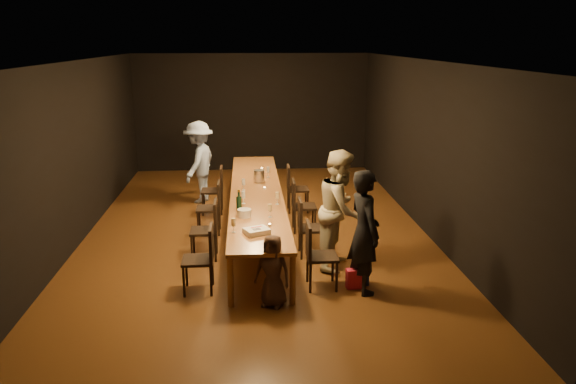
{
  "coord_description": "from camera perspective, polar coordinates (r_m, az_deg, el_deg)",
  "views": [
    {
      "loc": [
        -0.17,
        -9.56,
        3.35
      ],
      "look_at": [
        0.48,
        -1.0,
        1.0
      ],
      "focal_mm": 35.0,
      "sensor_mm": 36.0,
      "label": 1
    }
  ],
  "objects": [
    {
      "name": "wineglass_1",
      "position": [
        8.44,
        -1.85,
        -1.91
      ],
      "size": [
        0.06,
        0.06,
        0.21
      ],
      "primitive_type": null,
      "color": "beige",
      "rests_on": "table"
    },
    {
      "name": "wineglass_3",
      "position": [
        9.09,
        -1.1,
        -0.64
      ],
      "size": [
        0.06,
        0.06,
        0.21
      ],
      "primitive_type": null,
      "color": "beige",
      "rests_on": "table"
    },
    {
      "name": "tealight_mid",
      "position": [
        10.05,
        -2.4,
        0.38
      ],
      "size": [
        0.05,
        0.05,
        0.03
      ],
      "primitive_type": "cylinder",
      "color": "#B2B7B2",
      "rests_on": "table"
    },
    {
      "name": "chair_left_3",
      "position": [
        11.16,
        -7.71,
        0.19
      ],
      "size": [
        0.42,
        0.42,
        0.93
      ],
      "primitive_type": null,
      "rotation": [
        0.0,
        0.0,
        1.57
      ],
      "color": "black",
      "rests_on": "ground"
    },
    {
      "name": "wineglass_4",
      "position": [
        9.97,
        -4.54,
        0.75
      ],
      "size": [
        0.06,
        0.06,
        0.21
      ],
      "primitive_type": null,
      "color": "silver",
      "rests_on": "table"
    },
    {
      "name": "chair_right_3",
      "position": [
        11.19,
        1.01,
        0.36
      ],
      "size": [
        0.42,
        0.42,
        0.93
      ],
      "primitive_type": null,
      "rotation": [
        0.0,
        0.0,
        -1.57
      ],
      "color": "black",
      "rests_on": "ground"
    },
    {
      "name": "chair_left_2",
      "position": [
        10.01,
        -8.08,
        -1.6
      ],
      "size": [
        0.42,
        0.42,
        0.93
      ],
      "primitive_type": null,
      "rotation": [
        0.0,
        0.0,
        1.57
      ],
      "color": "black",
      "rests_on": "ground"
    },
    {
      "name": "man_blue",
      "position": [
        11.88,
        -9.01,
        3.01
      ],
      "size": [
        0.94,
        1.25,
        1.71
      ],
      "primitive_type": "imported",
      "rotation": [
        0.0,
        0.0,
        -1.88
      ],
      "color": "#8DA6DA",
      "rests_on": "ground"
    },
    {
      "name": "table",
      "position": [
        9.92,
        -3.23,
        -0.2
      ],
      "size": [
        0.9,
        6.0,
        0.75
      ],
      "color": "#9C5B2D",
      "rests_on": "ground"
    },
    {
      "name": "room_shell",
      "position": [
        9.65,
        -3.35,
        7.7
      ],
      "size": [
        6.04,
        10.04,
        3.02
      ],
      "color": "black",
      "rests_on": "ground"
    },
    {
      "name": "wineglass_5",
      "position": [
        10.88,
        -2.04,
        2.03
      ],
      "size": [
        0.06,
        0.06,
        0.21
      ],
      "primitive_type": null,
      "color": "silver",
      "rests_on": "table"
    },
    {
      "name": "wineglass_2",
      "position": [
        9.16,
        -4.55,
        -0.57
      ],
      "size": [
        0.06,
        0.06,
        0.21
      ],
      "primitive_type": null,
      "color": "silver",
      "rests_on": "table"
    },
    {
      "name": "chair_left_0",
      "position": [
        7.75,
        -9.16,
        -6.75
      ],
      "size": [
        0.42,
        0.42,
        0.93
      ],
      "primitive_type": null,
      "rotation": [
        0.0,
        0.0,
        1.57
      ],
      "color": "black",
      "rests_on": "ground"
    },
    {
      "name": "champagne_bottle",
      "position": [
        8.74,
        -5.0,
        -0.85
      ],
      "size": [
        0.11,
        0.11,
        0.36
      ],
      "primitive_type": null,
      "rotation": [
        0.0,
        0.0,
        0.38
      ],
      "color": "black",
      "rests_on": "table"
    },
    {
      "name": "birthday_cake",
      "position": [
        7.77,
        -3.2,
        -3.98
      ],
      "size": [
        0.4,
        0.36,
        0.08
      ],
      "rotation": [
        0.0,
        0.0,
        0.41
      ],
      "color": "white",
      "rests_on": "table"
    },
    {
      "name": "child",
      "position": [
        7.25,
        -1.57,
        -8.0
      ],
      "size": [
        0.55,
        0.47,
        0.96
      ],
      "primitive_type": "imported",
      "rotation": [
        0.0,
        0.0,
        -0.42
      ],
      "color": "#422E25",
      "rests_on": "ground"
    },
    {
      "name": "ground",
      "position": [
        10.13,
        -3.17,
        -4.02
      ],
      "size": [
        10.0,
        10.0,
        0.0
      ],
      "primitive_type": "plane",
      "color": "#442511",
      "rests_on": "ground"
    },
    {
      "name": "gift_bag_red",
      "position": [
        7.92,
        6.8,
        -8.73
      ],
      "size": [
        0.25,
        0.15,
        0.28
      ],
      "primitive_type": "cube",
      "rotation": [
        0.0,
        0.0,
        0.09
      ],
      "color": "red",
      "rests_on": "ground"
    },
    {
      "name": "plate_stack",
      "position": [
        8.49,
        -4.47,
        -2.14
      ],
      "size": [
        0.25,
        0.25,
        0.12
      ],
      "primitive_type": "cylinder",
      "rotation": [
        0.0,
        0.0,
        0.19
      ],
      "color": "silver",
      "rests_on": "table"
    },
    {
      "name": "chair_left_1",
      "position": [
        8.87,
        -8.55,
        -3.85
      ],
      "size": [
        0.42,
        0.42,
        0.93
      ],
      "primitive_type": null,
      "rotation": [
        0.0,
        0.0,
        1.57
      ],
      "color": "black",
      "rests_on": "ground"
    },
    {
      "name": "wineglass_0",
      "position": [
        7.81,
        -5.56,
        -3.4
      ],
      "size": [
        0.06,
        0.06,
        0.21
      ],
      "primitive_type": null,
      "color": "beige",
      "rests_on": "table"
    },
    {
      "name": "woman_birthday",
      "position": [
        7.6,
        7.77,
        -4.02
      ],
      "size": [
        0.54,
        0.7,
        1.71
      ],
      "primitive_type": "imported",
      "rotation": [
        0.0,
        0.0,
        1.81
      ],
      "color": "black",
      "rests_on": "ground"
    },
    {
      "name": "tealight_far",
      "position": [
        11.54,
        -2.67,
        2.35
      ],
      "size": [
        0.05,
        0.05,
        0.03
      ],
      "primitive_type": "cylinder",
      "color": "#B2B7B2",
      "rests_on": "table"
    },
    {
      "name": "chair_right_0",
      "position": [
        7.79,
        3.48,
        -6.47
      ],
      "size": [
        0.42,
        0.42,
        0.93
      ],
      "primitive_type": null,
      "rotation": [
        0.0,
        0.0,
        -1.57
      ],
      "color": "black",
      "rests_on": "ground"
    },
    {
      "name": "chair_right_1",
      "position": [
        8.9,
        2.45,
        -3.61
      ],
      "size": [
        0.42,
        0.42,
        0.93
      ],
      "primitive_type": null,
      "rotation": [
        0.0,
        0.0,
        -1.57
      ],
      "color": "black",
      "rests_on": "ground"
    },
    {
      "name": "woman_tan",
      "position": [
        8.37,
        5.37,
        -1.77
      ],
      "size": [
        0.96,
        1.07,
        1.8
      ],
      "primitive_type": "imported",
      "rotation": [
        0.0,
        0.0,
        1.18
      ],
      "color": "beige",
      "rests_on": "ground"
    },
    {
      "name": "chair_right_2",
      "position": [
        10.04,
        1.65,
        -1.4
      ],
      "size": [
        0.42,
        0.42,
        0.93
      ],
      "primitive_type": null,
      "rotation": [
        0.0,
        0.0,
        -1.57
      ],
      "color": "black",
      "rests_on": "ground"
    },
    {
      "name": "ice_bucket",
      "position": [
        10.55,
        -2.95,
        1.64
      ],
      "size": [
        0.22,
        0.22,
        0.22
      ],
      "primitive_type": "cylinder",
      "rotation": [
        0.0,
        0.0,
        0.11
      ],
      "color": "silver",
      "rests_on": "table"
    },
    {
      "name": "tealight_near",
      "position": [
        8.07,
        -1.88,
        -3.38
      ],
      "size": [
        0.05,
        0.05,
        0.03
      ],
      "primitive_type": "cylinder",
      "color": "#B2B7B2",
      "rests_on": "table"
    },
    {
      "name": "gift_bag_blue",
      "position": [
        8.05,
        7.36,
        -8.31
      ],
      "size": [
        0.24,
        0.16,
        0.29
      ],
      "primitive_type": "cube",
      "rotation": [
        0.0,
        0.0,
        -0.04
      ],
      "color": "#223C93",
      "rests_on": "ground"
    }
  ]
}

